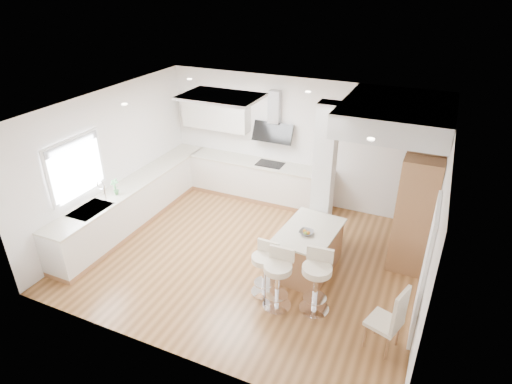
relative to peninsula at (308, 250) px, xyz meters
The scene contains 18 objects.
ground 1.18m from the peninsula, behind, with size 6.00×6.00×0.00m, color #9E693A.
ceiling 1.18m from the peninsula, behind, with size 6.00×5.00×0.02m, color silver.
wall_back 2.84m from the peninsula, 114.37° to the left, with size 6.00×0.04×2.80m, color white.
wall_left 4.22m from the peninsula, behind, with size 0.04×5.00×2.80m, color white.
wall_right 2.14m from the peninsula, ahead, with size 0.04×5.00×2.80m, color white.
skylight 3.07m from the peninsula, 164.46° to the left, with size 4.10×2.10×0.06m.
window_left 4.36m from the peninsula, 166.48° to the right, with size 0.06×1.28×1.07m.
doorway_right 2.08m from the peninsula, 19.79° to the right, with size 0.05×1.00×2.10m.
counter_left 3.80m from the peninsula, behind, with size 0.63×4.50×1.35m.
counter_back 2.96m from the peninsula, 133.13° to the left, with size 3.62×0.63×2.50m.
pillar 1.32m from the peninsula, 93.19° to the left, with size 0.35×0.35×2.80m.
soffit 2.75m from the peninsula, 52.93° to the left, with size 1.78×2.20×0.40m.
oven_column 2.06m from the peninsula, 36.17° to the left, with size 0.63×1.21×2.10m.
peninsula is the anchor object (origin of this frame).
bar_stool_a 0.99m from the peninsula, 117.53° to the right, with size 0.44×0.44×0.93m.
bar_stool_b 1.10m from the peninsula, 97.39° to the right, with size 0.47×0.47×1.01m.
bar_stool_c 1.02m from the peninsula, 65.35° to the right, with size 0.51×0.51×1.06m.
dining_chair 2.05m from the peninsula, 39.16° to the right, with size 0.53×0.53×1.08m.
Camera 1 is at (2.77, -5.90, 4.73)m, focal length 30.00 mm.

